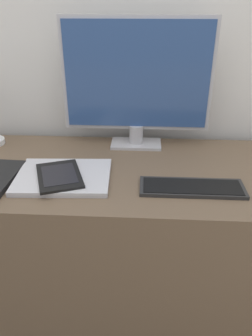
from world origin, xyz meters
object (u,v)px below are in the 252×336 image
Objects in this scene: keyboard at (192,187)px; ereader at (59,176)px; monitor at (137,82)px; laptop at (63,177)px.

ereader is at bearing 176.73° from keyboard.
monitor reaches higher than ereader.
laptop is (-0.24, -0.29, -0.25)m from monitor.
monitor is at bearing 51.13° from laptop.
keyboard is at bearing -3.27° from ereader.
monitor is 0.46m from keyboard.
laptop reaches higher than keyboard.
keyboard is at bearing -60.61° from monitor.
laptop is at bearing -128.87° from monitor.
keyboard is 1.04× the size of laptop.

